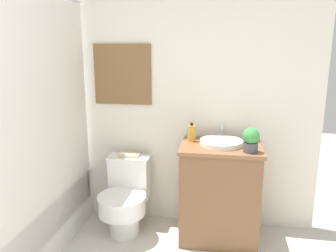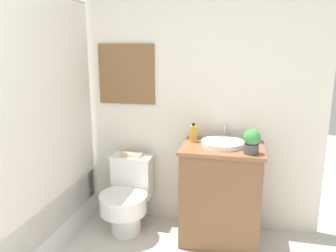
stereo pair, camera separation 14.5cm
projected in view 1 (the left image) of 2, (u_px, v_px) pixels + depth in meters
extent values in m
cube|color=silver|center=(136.00, 87.00, 2.94)|extent=(3.21, 0.05, 2.50)
cube|color=brown|center=(123.00, 75.00, 2.90)|extent=(0.52, 0.02, 0.53)
cube|color=beige|center=(122.00, 75.00, 2.89)|extent=(0.49, 0.01, 0.50)
cube|color=white|center=(19.00, 225.00, 2.58)|extent=(0.65, 1.45, 0.46)
cube|color=silver|center=(47.00, 121.00, 2.33)|extent=(0.01, 1.33, 1.74)
cylinder|color=white|center=(124.00, 222.00, 2.86)|extent=(0.26, 0.26, 0.22)
cylinder|color=white|center=(122.00, 206.00, 2.77)|extent=(0.40, 0.40, 0.14)
cylinder|color=white|center=(122.00, 197.00, 2.75)|extent=(0.41, 0.41, 0.02)
cube|color=white|center=(130.00, 178.00, 2.97)|extent=(0.35, 0.18, 0.36)
cube|color=white|center=(129.00, 157.00, 2.93)|extent=(0.37, 0.19, 0.02)
cube|color=brown|center=(219.00, 194.00, 2.74)|extent=(0.63, 0.46, 0.79)
cube|color=brown|center=(221.00, 147.00, 2.65)|extent=(0.66, 0.49, 0.03)
cylinder|color=white|center=(221.00, 142.00, 2.66)|extent=(0.35, 0.35, 0.04)
cylinder|color=silver|center=(222.00, 131.00, 2.84)|extent=(0.02, 0.02, 0.13)
cylinder|color=gold|center=(192.00, 133.00, 2.75)|extent=(0.06, 0.06, 0.14)
cylinder|color=black|center=(192.00, 124.00, 2.73)|extent=(0.03, 0.03, 0.02)
cylinder|color=#4C4C51|center=(250.00, 147.00, 2.46)|extent=(0.11, 0.11, 0.08)
sphere|color=#3D8E42|center=(251.00, 136.00, 2.44)|extent=(0.13, 0.13, 0.13)
cube|color=beige|center=(129.00, 155.00, 2.92)|extent=(0.19, 0.10, 0.02)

